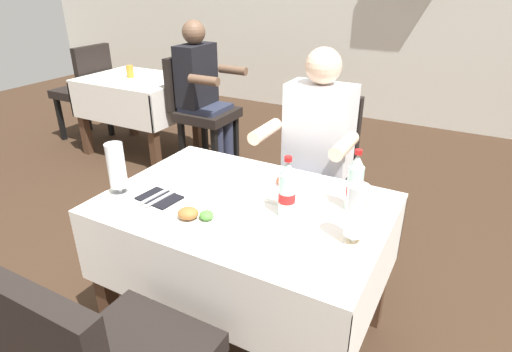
{
  "coord_description": "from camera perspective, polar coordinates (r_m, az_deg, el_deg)",
  "views": [
    {
      "loc": [
        0.84,
        -1.2,
        1.6
      ],
      "look_at": [
        0.05,
        0.25,
        0.8
      ],
      "focal_mm": 29.77,
      "sensor_mm": 36.0,
      "label": 1
    }
  ],
  "objects": [
    {
      "name": "chair_far_diner_seat",
      "position": [
        2.52,
        7.68,
        1.0
      ],
      "size": [
        0.44,
        0.5,
        0.97
      ],
      "color": "black",
      "rests_on": "ground"
    },
    {
      "name": "background_table_tumbler",
      "position": [
        4.18,
        -16.58,
        13.32
      ],
      "size": [
        0.06,
        0.06,
        0.11
      ],
      "primitive_type": "cylinder",
      "color": "#C68928",
      "rests_on": "background_dining_table"
    },
    {
      "name": "background_dining_table",
      "position": [
        4.2,
        -15.54,
        10.14
      ],
      "size": [
        0.98,
        0.74,
        0.72
      ],
      "color": "white",
      "rests_on": "ground"
    },
    {
      "name": "background_chair_right",
      "position": [
        3.76,
        -7.68,
        9.33
      ],
      "size": [
        0.5,
        0.44,
        0.97
      ],
      "color": "black",
      "rests_on": "ground"
    },
    {
      "name": "main_dining_table",
      "position": [
        1.88,
        -1.47,
        -7.96
      ],
      "size": [
        1.19,
        0.82,
        0.72
      ],
      "color": "white",
      "rests_on": "ground"
    },
    {
      "name": "seated_diner_far",
      "position": [
        2.35,
        7.82,
        3.31
      ],
      "size": [
        0.5,
        0.46,
        1.26
      ],
      "color": "#282D42",
      "rests_on": "ground"
    },
    {
      "name": "background_patron",
      "position": [
        3.69,
        -7.19,
        11.58
      ],
      "size": [
        0.46,
        0.5,
        1.26
      ],
      "color": "#282D42",
      "rests_on": "ground"
    },
    {
      "name": "cola_bottle_primary",
      "position": [
        1.73,
        13.15,
        -1.08
      ],
      "size": [
        0.07,
        0.07,
        0.26
      ],
      "color": "silver",
      "rests_on": "main_dining_table"
    },
    {
      "name": "beer_glass_left",
      "position": [
        1.91,
        -18.2,
        0.9
      ],
      "size": [
        0.08,
        0.08,
        0.23
      ],
      "color": "white",
      "rests_on": "main_dining_table"
    },
    {
      "name": "napkin_cutlery_set",
      "position": [
        1.87,
        -12.78,
        -2.81
      ],
      "size": [
        0.18,
        0.19,
        0.01
      ],
      "color": "black",
      "rests_on": "main_dining_table"
    },
    {
      "name": "beer_glass_middle",
      "position": [
        1.52,
        13.27,
        -4.86
      ],
      "size": [
        0.07,
        0.07,
        0.23
      ],
      "color": "white",
      "rests_on": "main_dining_table"
    },
    {
      "name": "background_chair_left",
      "position": [
        4.7,
        -21.91,
        11.04
      ],
      "size": [
        0.5,
        0.44,
        0.97
      ],
      "color": "black",
      "rests_on": "ground"
    },
    {
      "name": "cola_bottle_secondary",
      "position": [
        1.66,
        4.2,
        -1.93
      ],
      "size": [
        0.07,
        0.07,
        0.25
      ],
      "color": "silver",
      "rests_on": "main_dining_table"
    },
    {
      "name": "ground_plane",
      "position": [
        2.17,
        -4.66,
        -21.84
      ],
      "size": [
        11.0,
        11.0,
        0.0
      ],
      "primitive_type": "plane",
      "color": "#382619"
    },
    {
      "name": "plate_far_diner",
      "position": [
        1.9,
        3.12,
        -1.29
      ],
      "size": [
        0.23,
        0.23,
        0.06
      ],
      "color": "white",
      "rests_on": "main_dining_table"
    },
    {
      "name": "plate_near_camera",
      "position": [
        1.67,
        -7.75,
        -5.58
      ],
      "size": [
        0.23,
        0.23,
        0.06
      ],
      "color": "white",
      "rests_on": "main_dining_table"
    }
  ]
}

